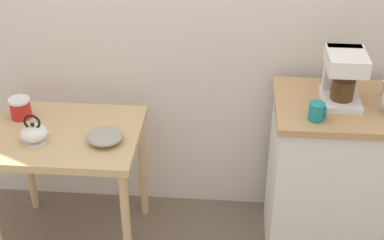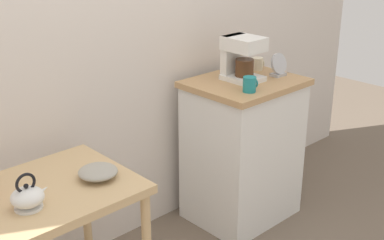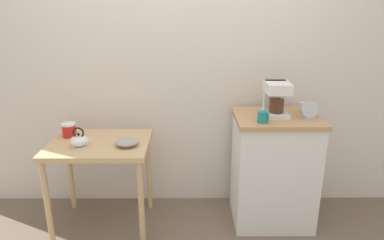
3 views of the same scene
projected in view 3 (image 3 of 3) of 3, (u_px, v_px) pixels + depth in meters
name	position (u px, v px, depth m)	size (l,w,h in m)	color
ground_plane	(181.00, 222.00, 2.92)	(8.00, 8.00, 0.00)	#6B5B4C
back_wall	(193.00, 46.00, 2.89)	(4.40, 0.10, 2.80)	silver
wooden_table	(100.00, 155.00, 2.70)	(0.76, 0.59, 0.72)	tan
kitchen_counter	(273.00, 169.00, 2.83)	(0.65, 0.53, 0.91)	white
bowl_stoneware	(127.00, 142.00, 2.60)	(0.17, 0.17, 0.06)	#9E998C
teakettle	(79.00, 141.00, 2.56)	(0.16, 0.13, 0.15)	white
canister_enamel	(69.00, 130.00, 2.77)	(0.11, 0.11, 0.11)	red
coffee_maker	(276.00, 97.00, 2.68)	(0.18, 0.22, 0.26)	white
mug_small_cream	(304.00, 107.00, 2.78)	(0.08, 0.07, 0.08)	beige
mug_dark_teal	(263.00, 117.00, 2.53)	(0.08, 0.07, 0.09)	teal
table_clock	(309.00, 111.00, 2.60)	(0.13, 0.06, 0.14)	#B2B5BA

